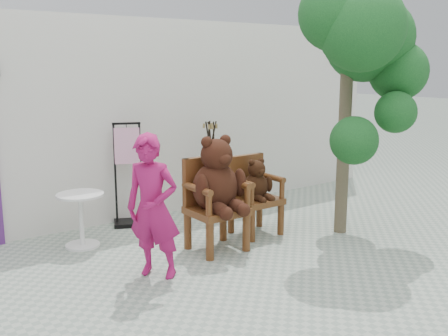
% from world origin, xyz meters
% --- Properties ---
extents(ground_plane, '(60.00, 60.00, 0.00)m').
position_xyz_m(ground_plane, '(0.00, 0.00, 0.00)').
color(ground_plane, '#97A291').
rests_on(ground_plane, ground).
extents(back_wall, '(9.00, 1.00, 3.00)m').
position_xyz_m(back_wall, '(0.00, 3.10, 1.50)').
color(back_wall, silver).
rests_on(back_wall, ground).
extents(chair_big, '(0.71, 0.77, 1.47)m').
position_xyz_m(chair_big, '(-0.26, 0.75, 0.83)').
color(chair_big, '#4A270F').
rests_on(chair_big, ground).
extents(chair_small, '(0.62, 0.57, 1.08)m').
position_xyz_m(chair_small, '(0.55, 1.00, 0.65)').
color(chair_small, '#4A270F').
rests_on(chair_small, ground).
extents(person, '(0.67, 0.71, 1.62)m').
position_xyz_m(person, '(-1.35, 0.36, 0.81)').
color(person, '#A01355').
rests_on(person, ground).
extents(cafe_table, '(0.60, 0.60, 0.70)m').
position_xyz_m(cafe_table, '(-1.60, 1.86, 0.44)').
color(cafe_table, white).
rests_on(cafe_table, ground).
extents(display_stand, '(0.55, 0.50, 1.51)m').
position_xyz_m(display_stand, '(-0.70, 2.35, 0.58)').
color(display_stand, black).
rests_on(display_stand, ground).
extents(stool_bucket, '(0.32, 0.32, 1.45)m').
position_xyz_m(stool_bucket, '(0.70, 2.27, 0.64)').
color(stool_bucket, white).
rests_on(stool_bucket, ground).
extents(tree, '(1.90, 1.85, 3.40)m').
position_xyz_m(tree, '(1.60, 0.10, 2.60)').
color(tree, '#443B29').
rests_on(tree, ground).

